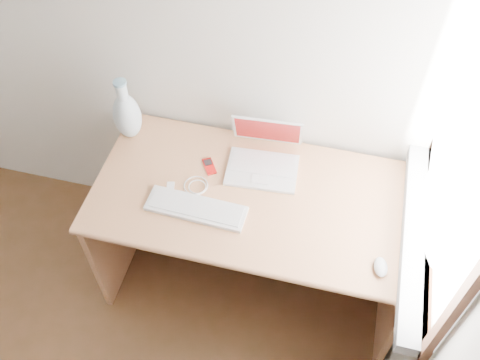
% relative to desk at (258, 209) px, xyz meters
% --- Properties ---
extents(window, '(0.11, 0.99, 1.10)m').
position_rel_desk_xyz_m(window, '(0.69, -0.16, 0.75)').
color(window, white).
rests_on(window, right_wall).
extents(desk, '(1.39, 0.69, 0.73)m').
position_rel_desk_xyz_m(desk, '(0.00, 0.00, 0.00)').
color(desk, tan).
rests_on(desk, floor).
extents(laptop, '(0.32, 0.28, 0.21)m').
position_rel_desk_xyz_m(laptop, '(0.00, 0.10, 0.26)').
color(laptop, white).
rests_on(laptop, desk).
extents(external_keyboard, '(0.42, 0.14, 0.02)m').
position_rel_desk_xyz_m(external_keyboard, '(-0.22, -0.21, 0.22)').
color(external_keyboard, white).
rests_on(external_keyboard, desk).
extents(mouse, '(0.07, 0.10, 0.03)m').
position_rel_desk_xyz_m(mouse, '(0.55, -0.31, 0.23)').
color(mouse, white).
rests_on(mouse, desk).
extents(ipod, '(0.09, 0.10, 0.01)m').
position_rel_desk_xyz_m(ipod, '(-0.23, 0.02, 0.21)').
color(ipod, '#A30D0B').
rests_on(ipod, desk).
extents(cable_coil, '(0.13, 0.13, 0.01)m').
position_rel_desk_xyz_m(cable_coil, '(-0.26, -0.09, 0.21)').
color(cable_coil, white).
rests_on(cable_coil, desk).
extents(remote, '(0.05, 0.09, 0.01)m').
position_rel_desk_xyz_m(remote, '(-0.36, -0.14, 0.21)').
color(remote, white).
rests_on(remote, desk).
extents(vase, '(0.13, 0.13, 0.32)m').
position_rel_desk_xyz_m(vase, '(-0.64, 0.12, 0.34)').
color(vase, white).
rests_on(vase, desk).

